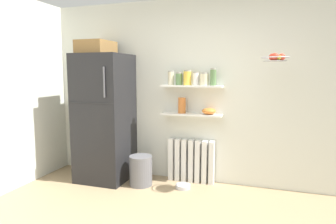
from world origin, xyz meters
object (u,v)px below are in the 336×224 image
Objects in this scene: storage_jar_0 at (171,78)px; trash_bin at (141,171)px; vase at (182,105)px; shelf_bowl at (209,111)px; storage_jar_1 at (179,79)px; refrigerator at (104,115)px; storage_jar_3 at (196,79)px; storage_jar_5 at (213,77)px; pet_food_bowl at (183,186)px; storage_jar_2 at (187,78)px; radiator at (191,161)px; hanging_fruit_basket at (276,58)px; storage_jar_4 at (204,79)px.

storage_jar_0 is 1.37m from trash_bin.
vase reaches higher than shelf_bowl.
shelf_bowl is (0.43, 0.00, -0.44)m from storage_jar_1.
refrigerator is at bearing -167.64° from vase.
storage_jar_3 is 0.84× the size of vase.
shelf_bowl is (-0.05, 0.00, -0.47)m from storage_jar_5.
pet_food_bowl is at bearing -112.00° from storage_jar_3.
refrigerator reaches higher than storage_jar_2.
refrigerator is 1.14m from vase.
vase is 0.39m from shelf_bowl.
radiator is at bearing 12.51° from vase.
hanging_fruit_basket is at bearing -21.85° from shelf_bowl.
pet_food_bowl is at bearing -61.30° from storage_jar_1.
vase is at bearing 0.00° from storage_jar_1.
storage_jar_5 is at bearing -5.71° from radiator.
refrigerator is 1.21m from storage_jar_1.
storage_jar_0 reaches higher than storage_jar_4.
trash_bin is (-0.50, -0.33, -0.90)m from vase.
refrigerator is 10.34× the size of shelf_bowl.
hanging_fruit_basket is at bearing -15.26° from vase.
shelf_bowl is at bearing 180.00° from storage_jar_5.
storage_jar_1 reaches higher than storage_jar_4.
radiator is at bearing 174.29° from storage_jar_5.
radiator is 2.85× the size of storage_jar_5.
storage_jar_5 reaches higher than pet_food_bowl.
vase is at bearing 164.74° from hanging_fruit_basket.
storage_jar_0 is 0.71m from shelf_bowl.
refrigerator is at bearing -168.40° from storage_jar_2.
storage_jar_5 reaches higher than storage_jar_1.
storage_jar_0 is 1.13× the size of storage_jar_4.
storage_jar_4 is at bearing 180.00° from storage_jar_5.
storage_jar_5 is at bearing 0.00° from storage_jar_3.
refrigerator reaches higher than storage_jar_5.
shelf_bowl is 0.47× the size of trash_bin.
trash_bin is (-0.70, -0.33, -1.28)m from storage_jar_3.
hanging_fruit_basket reaches higher than storage_jar_5.
pet_food_bowl is 2.05m from hanging_fruit_basket.
shelf_bowl is (0.25, -0.03, 0.74)m from radiator.
storage_jar_5 is at bearing 0.00° from storage_jar_2.
radiator is 3.17× the size of storage_jar_2.
storage_jar_4 is (1.42, 0.24, 0.53)m from refrigerator.
trash_bin is at bearing -146.72° from vase.
vase is (-0.20, 0.00, -0.38)m from storage_jar_3.
storage_jar_2 is 1.02× the size of pet_food_bowl.
hanging_fruit_basket is (1.12, -0.08, 1.72)m from pet_food_bowl.
storage_jar_2 is at bearing -180.00° from storage_jar_3.
storage_jar_5 is (0.60, -0.00, 0.02)m from storage_jar_0.
storage_jar_2 is (-0.06, -0.03, 1.19)m from radiator.
storage_jar_3 is 0.95× the size of shelf_bowl.
radiator is at bearing 29.43° from trash_bin.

